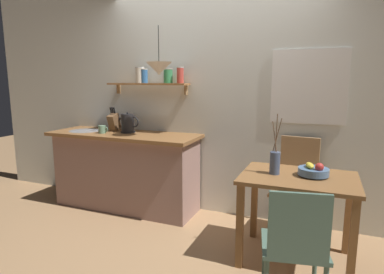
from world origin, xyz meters
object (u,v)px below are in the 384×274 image
(dining_chair_far, at_px, (296,182))
(pendant_lamp, at_px, (159,68))
(dining_chair_near, at_px, (295,244))
(twig_vase, at_px, (275,162))
(dining_table, at_px, (298,191))
(fruit_bowl, at_px, (313,171))
(knife_block, at_px, (114,122))
(coffee_mug_by_sink, at_px, (102,129))
(electric_kettle, at_px, (128,123))

(dining_chair_far, xyz_separation_m, pendant_lamp, (-1.42, -0.24, 1.14))
(dining_chair_near, xyz_separation_m, twig_vase, (-0.25, 0.70, 0.36))
(dining_table, height_order, dining_chair_near, dining_chair_near)
(dining_chair_near, xyz_separation_m, dining_chair_far, (-0.10, 1.28, 0.03))
(twig_vase, bearing_deg, fruit_bowl, 8.61)
(knife_block, xyz_separation_m, pendant_lamp, (0.75, -0.22, 0.63))
(dining_table, bearing_deg, dining_chair_near, -86.25)
(dining_chair_near, relative_size, pendant_lamp, 1.78)
(fruit_bowl, xyz_separation_m, pendant_lamp, (-1.59, 0.29, 0.87))
(twig_vase, height_order, knife_block, twig_vase)
(coffee_mug_by_sink, bearing_deg, dining_table, -8.81)
(knife_block, bearing_deg, dining_chair_near, -28.93)
(dining_chair_far, height_order, electric_kettle, electric_kettle)
(fruit_bowl, height_order, knife_block, knife_block)
(dining_chair_near, height_order, knife_block, knife_block)
(dining_chair_near, relative_size, dining_chair_far, 0.91)
(dining_chair_near, height_order, fruit_bowl, dining_chair_near)
(dining_table, xyz_separation_m, dining_chair_far, (-0.05, 0.57, -0.09))
(fruit_bowl, bearing_deg, twig_vase, -171.39)
(fruit_bowl, relative_size, knife_block, 0.84)
(dining_table, distance_m, knife_block, 2.33)
(twig_vase, bearing_deg, pendant_lamp, 165.12)
(dining_chair_near, xyz_separation_m, knife_block, (-2.27, 1.26, 0.54))
(fruit_bowl, bearing_deg, dining_chair_far, 107.16)
(pendant_lamp, bearing_deg, knife_block, 163.89)
(dining_table, height_order, knife_block, knife_block)
(coffee_mug_by_sink, bearing_deg, knife_block, 81.36)
(electric_kettle, bearing_deg, knife_block, 170.31)
(dining_chair_far, bearing_deg, dining_table, -84.66)
(twig_vase, distance_m, pendant_lamp, 1.55)
(twig_vase, xyz_separation_m, coffee_mug_by_sink, (-2.06, 0.36, 0.11))
(dining_chair_near, distance_m, fruit_bowl, 0.81)
(dining_table, height_order, pendant_lamp, pendant_lamp)
(coffee_mug_by_sink, bearing_deg, pendant_lamp, -1.62)
(dining_chair_near, bearing_deg, pendant_lamp, 145.67)
(dining_chair_near, xyz_separation_m, pendant_lamp, (-1.52, 1.04, 1.17))
(dining_chair_near, distance_m, pendant_lamp, 2.18)
(knife_block, bearing_deg, coffee_mug_by_sink, -98.64)
(dining_table, xyz_separation_m, knife_block, (-2.22, 0.54, 0.42))
(dining_chair_far, xyz_separation_m, coffee_mug_by_sink, (-2.20, -0.22, 0.44))
(fruit_bowl, relative_size, pendant_lamp, 0.50)
(fruit_bowl, xyz_separation_m, coffee_mug_by_sink, (-2.37, 0.31, 0.17))
(dining_table, height_order, twig_vase, twig_vase)
(dining_chair_far, relative_size, coffee_mug_by_sink, 7.63)
(dining_chair_near, relative_size, electric_kettle, 3.35)
(dining_table, height_order, coffee_mug_by_sink, coffee_mug_by_sink)
(dining_table, height_order, fruit_bowl, fruit_bowl)
(dining_table, height_order, dining_chair_far, dining_chair_far)
(twig_vase, distance_m, coffee_mug_by_sink, 2.09)
(electric_kettle, relative_size, pendant_lamp, 0.53)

